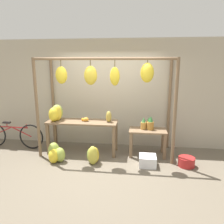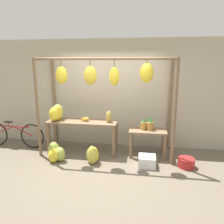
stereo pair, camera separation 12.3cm
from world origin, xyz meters
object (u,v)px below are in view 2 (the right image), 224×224
at_px(fruit_crate_white, 147,161).
at_px(blue_bucket, 186,163).
at_px(banana_pile_on_table, 56,113).
at_px(banana_pile_ground_right, 92,155).
at_px(orange_pile, 86,119).
at_px(pineapple_cluster, 149,124).
at_px(parked_bicycle, 14,134).
at_px(papaya_pile, 109,117).
at_px(banana_pile_ground_left, 56,153).

relative_size(fruit_crate_white, blue_bucket, 1.04).
distance_m(banana_pile_on_table, banana_pile_ground_right, 1.42).
height_order(orange_pile, banana_pile_ground_right, orange_pile).
bearing_deg(banana_pile_on_table, blue_bucket, -8.19).
relative_size(orange_pile, pineapple_cluster, 0.58).
height_order(banana_pile_on_table, fruit_crate_white, banana_pile_on_table).
bearing_deg(parked_bicycle, banana_pile_on_table, -3.65).
xyz_separation_m(orange_pile, blue_bucket, (2.35, -0.47, -0.75)).
bearing_deg(papaya_pile, banana_pile_ground_left, -151.43).
height_order(orange_pile, fruit_crate_white, orange_pile).
bearing_deg(banana_pile_on_table, banana_pile_ground_left, -73.14).
relative_size(orange_pile, banana_pile_ground_left, 0.39).
xyz_separation_m(banana_pile_ground_right, fruit_crate_white, (1.21, 0.03, -0.07)).
xyz_separation_m(pineapple_cluster, blue_bucket, (0.82, -0.54, -0.67)).
distance_m(banana_pile_ground_right, papaya_pile, 0.99).
height_order(banana_pile_on_table, orange_pile, banana_pile_on_table).
height_order(fruit_crate_white, papaya_pile, papaya_pile).
height_order(orange_pile, papaya_pile, papaya_pile).
bearing_deg(orange_pile, pineapple_cluster, 2.35).
relative_size(banana_pile_ground_left, papaya_pile, 1.78).
relative_size(banana_pile_on_table, pineapple_cluster, 1.53).
relative_size(banana_pile_ground_left, fruit_crate_white, 1.32).
xyz_separation_m(banana_pile_ground_left, fruit_crate_white, (2.07, 0.05, -0.07)).
distance_m(orange_pile, parked_bicycle, 2.05).
bearing_deg(blue_bucket, fruit_crate_white, -174.00).
bearing_deg(banana_pile_ground_left, banana_pile_on_table, 106.86).
relative_size(orange_pile, papaya_pile, 0.69).
relative_size(banana_pile_on_table, banana_pile_ground_right, 1.16).
bearing_deg(fruit_crate_white, pineapple_cluster, 88.30).
bearing_deg(banana_pile_on_table, banana_pile_ground_right, -28.39).
height_order(banana_pile_ground_left, blue_bucket, banana_pile_ground_left).
xyz_separation_m(banana_pile_on_table, fruit_crate_white, (2.24, -0.53, -0.87)).
distance_m(blue_bucket, parked_bicycle, 4.38).
height_order(banana_pile_ground_left, parked_bicycle, parked_bicycle).
height_order(banana_pile_on_table, banana_pile_ground_right, banana_pile_on_table).
xyz_separation_m(banana_pile_on_table, papaya_pile, (1.31, 0.03, -0.06)).
height_order(orange_pile, pineapple_cluster, pineapple_cluster).
bearing_deg(parked_bicycle, blue_bucket, -6.88).
bearing_deg(banana_pile_ground_right, fruit_crate_white, 1.30).
bearing_deg(banana_pile_ground_right, papaya_pile, 65.14).
bearing_deg(banana_pile_on_table, fruit_crate_white, -13.34).
distance_m(pineapple_cluster, parked_bicycle, 3.54).
xyz_separation_m(pineapple_cluster, papaya_pile, (-0.95, -0.06, 0.16)).
bearing_deg(banana_pile_ground_right, blue_bucket, 3.23).
bearing_deg(papaya_pile, fruit_crate_white, -31.06).
relative_size(fruit_crate_white, parked_bicycle, 0.21).
distance_m(banana_pile_ground_left, banana_pile_ground_right, 0.86).
height_order(banana_pile_ground_right, parked_bicycle, parked_bicycle).
height_order(banana_pile_ground_right, blue_bucket, banana_pile_ground_right).
bearing_deg(banana_pile_on_table, parked_bicycle, 176.35).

